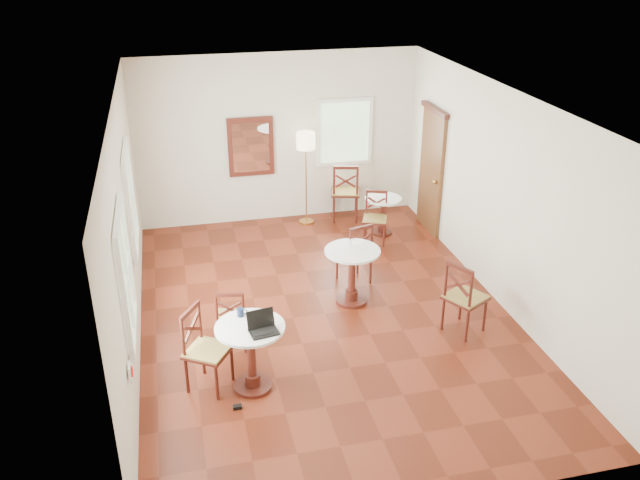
# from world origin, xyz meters

# --- Properties ---
(ground) EXTENTS (7.00, 7.00, 0.00)m
(ground) POSITION_xyz_m (0.00, 0.00, 0.00)
(ground) COLOR #612010
(ground) RESTS_ON ground
(room_shell) EXTENTS (5.02, 7.02, 3.01)m
(room_shell) POSITION_xyz_m (-0.06, 0.27, 1.89)
(room_shell) COLOR silver
(room_shell) RESTS_ON ground
(cafe_table_near) EXTENTS (0.80, 0.80, 0.84)m
(cafe_table_near) POSITION_xyz_m (-1.20, -1.39, 0.52)
(cafe_table_near) COLOR #481A12
(cafe_table_near) RESTS_ON ground
(cafe_table_mid) EXTENTS (0.78, 0.78, 0.83)m
(cafe_table_mid) POSITION_xyz_m (0.45, 0.24, 0.51)
(cafe_table_mid) COLOR #481A12
(cafe_table_mid) RESTS_ON ground
(cafe_table_back) EXTENTS (0.63, 0.63, 0.66)m
(cafe_table_back) POSITION_xyz_m (1.61, 2.39, 0.41)
(cafe_table_back) COLOR #481A12
(cafe_table_back) RESTS_ON ground
(chair_near_a) EXTENTS (0.47, 0.47, 0.87)m
(chair_near_a) POSITION_xyz_m (-1.33, -0.50, 0.43)
(chair_near_a) COLOR #481A12
(chair_near_a) RESTS_ON ground
(chair_near_b) EXTENTS (0.65, 0.65, 1.02)m
(chair_near_b) POSITION_xyz_m (-1.70, -1.24, 0.51)
(chair_near_b) COLOR #481A12
(chair_near_b) RESTS_ON ground
(chair_mid_a) EXTENTS (0.56, 0.56, 0.98)m
(chair_mid_a) POSITION_xyz_m (0.65, 0.80, 0.49)
(chair_mid_a) COLOR #481A12
(chair_mid_a) RESTS_ON ground
(chair_mid_b) EXTENTS (0.65, 0.65, 1.03)m
(chair_mid_b) POSITION_xyz_m (1.67, -0.83, 0.51)
(chair_mid_b) COLOR #481A12
(chair_mid_b) RESTS_ON ground
(chair_back_a) EXTENTS (0.61, 0.61, 1.09)m
(chair_back_a) POSITION_xyz_m (1.14, 3.13, 0.54)
(chair_back_a) COLOR #481A12
(chair_back_a) RESTS_ON ground
(chair_back_b) EXTENTS (0.53, 0.53, 0.88)m
(chair_back_b) POSITION_xyz_m (1.38, 2.09, 0.44)
(chair_back_b) COLOR #481A12
(chair_back_b) RESTS_ON ground
(floor_lamp) EXTENTS (0.33, 0.33, 1.68)m
(floor_lamp) POSITION_xyz_m (0.42, 3.15, 1.43)
(floor_lamp) COLOR #BF8C3F
(floor_lamp) RESTS_ON ground
(laptop) EXTENTS (0.35, 0.31, 0.22)m
(laptop) POSITION_xyz_m (-1.08, -1.51, 0.90)
(laptop) COLOR black
(laptop) RESTS_ON cafe_table_near
(mouse) EXTENTS (0.11, 0.09, 0.04)m
(mouse) POSITION_xyz_m (-1.12, -1.18, 0.86)
(mouse) COLOR black
(mouse) RESTS_ON cafe_table_near
(navy_mug) EXTENTS (0.12, 0.08, 0.10)m
(navy_mug) POSITION_xyz_m (-1.27, -1.15, 0.89)
(navy_mug) COLOR #101C38
(navy_mug) RESTS_ON cafe_table_near
(water_glass) EXTENTS (0.06, 0.06, 0.10)m
(water_glass) POSITION_xyz_m (-0.95, -1.42, 0.89)
(water_glass) COLOR white
(water_glass) RESTS_ON cafe_table_near
(power_adapter) EXTENTS (0.10, 0.06, 0.04)m
(power_adapter) POSITION_xyz_m (-1.43, -1.73, 0.02)
(power_adapter) COLOR black
(power_adapter) RESTS_ON ground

